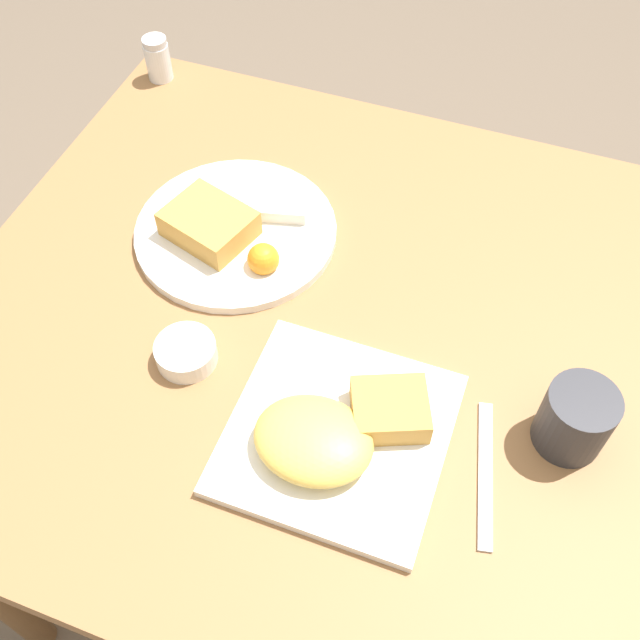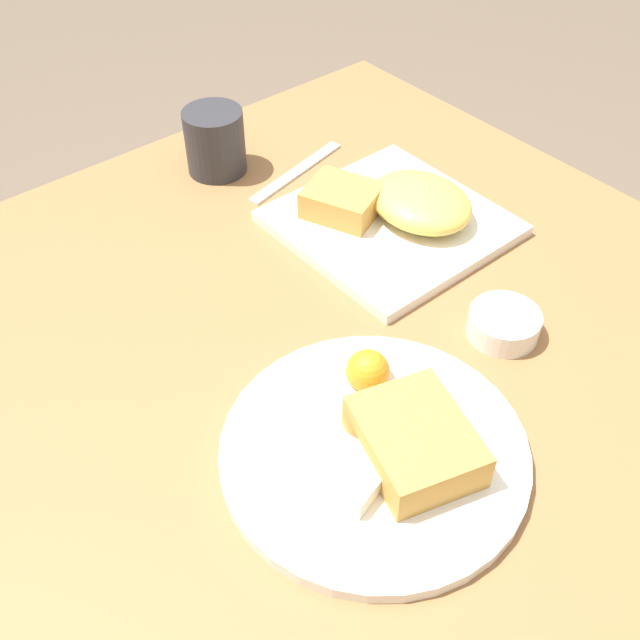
% 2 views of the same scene
% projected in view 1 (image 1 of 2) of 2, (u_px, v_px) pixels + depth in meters
% --- Properties ---
extents(ground_plane, '(8.00, 8.00, 0.00)m').
position_uv_depth(ground_plane, '(311.00, 524.00, 1.59)').
color(ground_plane, brown).
extents(dining_table, '(0.94, 0.90, 0.74)m').
position_uv_depth(dining_table, '(307.00, 352.00, 1.06)').
color(dining_table, olive).
rests_on(dining_table, ground_plane).
extents(plate_square_near, '(0.25, 0.25, 0.06)m').
position_uv_depth(plate_square_near, '(336.00, 433.00, 0.86)').
color(plate_square_near, white).
rests_on(plate_square_near, dining_table).
extents(plate_oval_far, '(0.29, 0.29, 0.05)m').
position_uv_depth(plate_oval_far, '(233.00, 229.00, 1.06)').
color(plate_oval_far, white).
rests_on(plate_oval_far, dining_table).
extents(sauce_ramekin, '(0.08, 0.08, 0.03)m').
position_uv_depth(sauce_ramekin, '(186.00, 352.00, 0.93)').
color(sauce_ramekin, white).
rests_on(sauce_ramekin, dining_table).
extents(salt_shaker, '(0.04, 0.04, 0.07)m').
position_uv_depth(salt_shaker, '(158.00, 61.00, 1.27)').
color(salt_shaker, white).
rests_on(salt_shaker, dining_table).
extents(butter_knife, '(0.06, 0.18, 0.00)m').
position_uv_depth(butter_knife, '(485.00, 473.00, 0.85)').
color(butter_knife, silver).
rests_on(butter_knife, dining_table).
extents(coffee_mug, '(0.08, 0.08, 0.09)m').
position_uv_depth(coffee_mug, '(575.00, 419.00, 0.85)').
color(coffee_mug, '#2D2D33').
rests_on(coffee_mug, dining_table).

